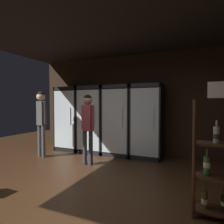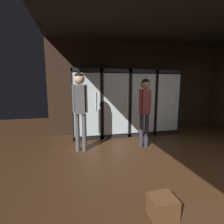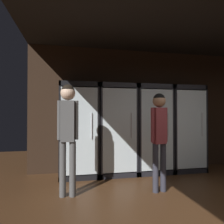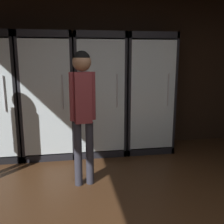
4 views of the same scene
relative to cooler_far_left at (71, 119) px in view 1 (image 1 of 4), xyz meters
The scene contains 9 objects.
ground_plane 3.46m from the cooler_far_left, 54.70° to the right, with size 12.00×12.00×0.00m, color #422816.
wall_back 2.00m from the cooler_far_left, ahead, with size 6.00×0.06×2.80m, color black.
ceiling_panel 3.20m from the cooler_far_left, 41.77° to the right, with size 6.00×8.00×0.06m, color black.
cooler_far_left is the anchor object (origin of this frame).
cooler_left 0.80m from the cooler_far_left, ahead, with size 0.78×0.64×1.93m.
cooler_center 1.60m from the cooler_far_left, ahead, with size 0.78×0.64×1.93m.
cooler_right 2.41m from the cooler_far_left, ahead, with size 0.78×0.64×1.93m.
shopper_near 1.72m from the cooler_far_left, 41.91° to the right, with size 0.31×0.22×1.63m.
shopper_far 1.08m from the cooler_far_left, 101.23° to the right, with size 0.33×0.23×1.75m.
Camera 1 is at (1.67, -2.35, 1.40)m, focal length 31.45 mm.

